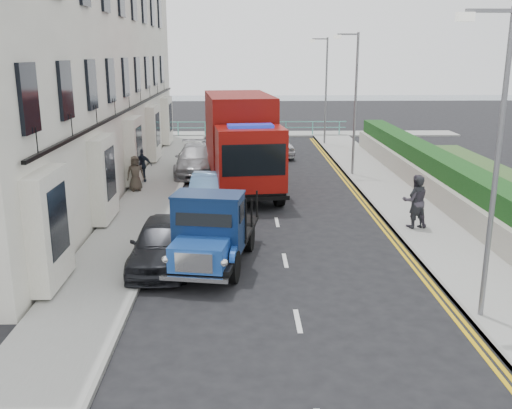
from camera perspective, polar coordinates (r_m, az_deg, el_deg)
name	(u,v)px	position (r m, az deg, el deg)	size (l,w,h in m)	color
ground	(291,287)	(15.44, 3.48, -8.24)	(120.00, 120.00, 0.00)	black
pavement_west	(149,201)	(24.22, -10.70, 0.34)	(2.40, 38.00, 0.12)	gray
pavement_east	(398,200)	(24.79, 14.01, 0.49)	(2.60, 38.00, 0.12)	gray
promenade	(259,134)	(43.57, 0.27, 7.06)	(30.00, 2.50, 0.12)	gray
sea_plane	(252,101)	(74.39, -0.45, 10.32)	(120.00, 120.00, 0.00)	slate
terrace_west	(60,27)	(28.36, -19.02, 16.42)	(6.31, 30.20, 14.25)	white
garden_east	(444,180)	(25.18, 18.33, 2.35)	(1.45, 28.00, 1.75)	#B2AD9E
seafront_railing	(259,129)	(42.70, 0.30, 7.61)	(13.00, 0.08, 1.11)	#59B2A5
lamp_near	(493,151)	(13.46, 22.60, 4.94)	(1.23, 0.18, 7.00)	slate
lamp_mid	(353,96)	(28.73, 9.69, 10.63)	(1.23, 0.18, 7.00)	slate
lamp_far	(324,85)	(38.57, 6.85, 11.80)	(1.23, 0.18, 7.00)	slate
bedford_lorry	(210,235)	(16.25, -4.61, -3.11)	(2.65, 5.01, 2.27)	black
red_lorry	(241,140)	(25.83, -1.50, 6.46)	(3.63, 8.31, 4.22)	black
parked_car_front	(163,243)	(16.82, -9.30, -3.82)	(1.69, 4.19, 1.43)	black
parked_car_mid	(209,191)	(23.02, -4.68, 1.36)	(1.42, 4.08, 1.35)	#6092CE
parked_car_rear	(197,160)	(29.39, -5.95, 4.47)	(2.10, 5.17, 1.50)	#97979C
seafront_car_left	(253,136)	(38.27, -0.25, 6.85)	(2.17, 4.70, 1.31)	black
seafront_car_right	(271,143)	(34.58, 1.54, 6.20)	(1.87, 4.64, 1.58)	silver
pedestrian_east_near	(417,202)	(20.50, 15.82, 0.21)	(0.68, 0.45, 1.86)	black
pedestrian_east_far	(415,201)	(20.64, 15.64, 0.34)	(0.91, 0.71, 1.87)	#393440
pedestrian_west_near	(142,165)	(27.45, -11.33, 3.85)	(0.93, 0.39, 1.58)	#1B2430
pedestrian_west_far	(135,173)	(25.75, -11.98, 3.06)	(0.76, 0.50, 1.56)	#40382E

